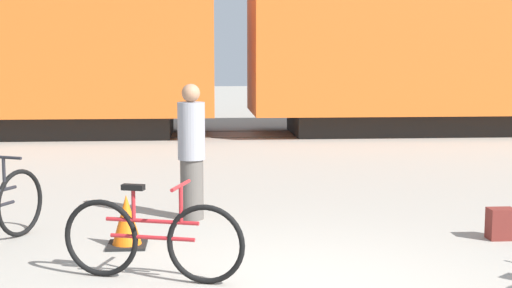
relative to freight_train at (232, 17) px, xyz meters
name	(u,v)px	position (x,y,z in m)	size (l,w,h in m)	color
freight_train	(232,17)	(0.00, 0.00, 0.00)	(27.05, 3.17, 5.57)	black
rail_near	(234,137)	(0.00, -0.72, -2.90)	(39.05, 0.07, 0.01)	#4C4238
rail_far	(231,131)	(0.00, 0.72, -2.90)	(39.05, 0.07, 0.01)	#4C4238
bicycle_maroon	(152,239)	(-1.22, -11.62, -2.54)	(1.63, 0.57, 0.88)	black
person_in_grey	(192,152)	(-0.90, -9.26, -2.08)	(0.33, 0.33, 1.64)	#514C47
backpack	(501,224)	(2.45, -10.49, -2.74)	(0.28, 0.20, 0.34)	maroon
traffic_cone	(127,223)	(-1.56, -10.48, -2.66)	(0.40, 0.40, 0.55)	black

